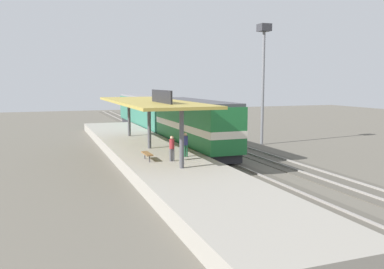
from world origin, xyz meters
The scene contains 11 objects.
ground_plane centered at (2.00, 0.00, 0.00)m, with size 120.00×120.00×0.00m, color #5B564C.
track_near centered at (0.00, 0.00, 0.03)m, with size 3.20×110.00×0.16m.
track_far centered at (4.60, 0.00, 0.03)m, with size 3.20×110.00×0.16m.
platform centered at (-4.60, 0.00, 0.45)m, with size 6.00×44.00×0.90m, color gray.
station_canopy centered at (-4.60, -0.09, 4.53)m, with size 5.20×18.00×4.70m.
platform_bench centered at (-6.00, -4.86, 1.34)m, with size 0.44×1.70×0.50m.
locomotive centered at (0.00, 2.11, 2.41)m, with size 2.93×14.43×4.44m.
passenger_carriage_single centered at (0.00, 20.11, 2.31)m, with size 2.90×20.00×4.24m.
light_mast centered at (7.80, 3.77, 8.40)m, with size 1.10×1.10×11.70m.
person_waiting centered at (-3.11, -4.47, 1.85)m, with size 0.34×0.34×1.71m.
person_walking centered at (-4.51, -5.70, 1.85)m, with size 0.34×0.34×1.71m.
Camera 1 is at (-12.43, -31.05, 6.13)m, focal length 37.75 mm.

